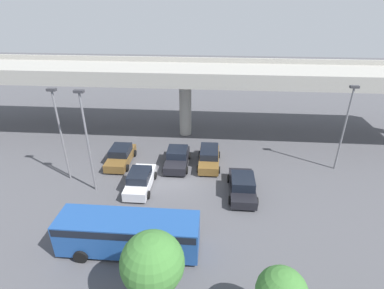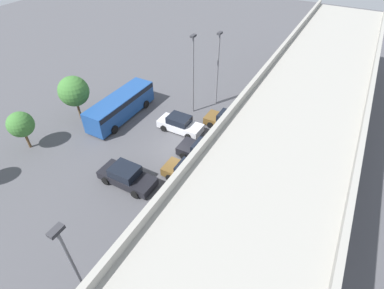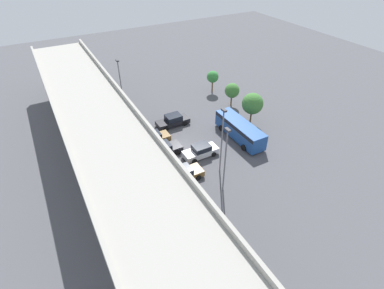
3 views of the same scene
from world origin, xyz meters
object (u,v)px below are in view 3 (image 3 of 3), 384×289
parked_car_3 (152,138)px  parked_car_1 (201,151)px  parked_car_0 (183,174)px  lamp_post_mid_lot (225,156)px  lamp_post_near_aisle (222,137)px  shuttle_bus (240,129)px  tree_front_left (253,104)px  lamp_post_by_overpass (120,80)px  tree_front_far_right (213,77)px  parked_car_4 (173,121)px  parked_car_2 (164,149)px  tree_front_centre (232,91)px

parked_car_3 → parked_car_1: bearing=-52.1°
parked_car_0 → parked_car_3: size_ratio=0.98×
lamp_post_mid_lot → lamp_post_near_aisle: bearing=-26.9°
shuttle_bus → tree_front_left: 4.72m
lamp_post_by_overpass → tree_front_far_right: size_ratio=2.05×
parked_car_3 → parked_car_4: size_ratio=0.95×
parked_car_2 → shuttle_bus: shuttle_bus is taller
parked_car_3 → tree_front_far_right: bearing=31.3°
parked_car_0 → lamp_post_near_aisle: bearing=-10.8°
parked_car_0 → tree_front_far_right: (17.55, -14.84, 2.05)m
parked_car_0 → shuttle_bus: 11.20m
lamp_post_near_aisle → tree_front_centre: (12.73, -10.49, -2.29)m
parked_car_4 → lamp_post_near_aisle: bearing=91.8°
shuttle_bus → lamp_post_mid_lot: lamp_post_mid_lot is taller
shuttle_bus → tree_front_left: bearing=121.9°
parked_car_2 → shuttle_bus: (-1.66, -10.53, 0.73)m
parked_car_0 → lamp_post_near_aisle: size_ratio=0.53×
parked_car_1 → tree_front_far_right: tree_front_far_right is taller
parked_car_3 → lamp_post_by_overpass: 12.14m
shuttle_bus → tree_front_left: size_ratio=1.81×
lamp_post_near_aisle → tree_front_centre: bearing=-39.5°
parked_car_3 → parked_car_2: bearing=-82.3°
lamp_post_mid_lot → tree_front_far_right: (21.19, -11.84, -1.93)m
parked_car_0 → tree_front_far_right: 23.07m
shuttle_bus → tree_front_centre: size_ratio=2.28×
shuttle_bus → lamp_post_mid_lot: 11.02m
parked_car_0 → parked_car_4: bearing=69.9°
parked_car_3 → lamp_post_near_aisle: lamp_post_near_aisle is taller
shuttle_bus → parked_car_4: bearing=-138.5°
lamp_post_by_overpass → shuttle_bus: bearing=-145.6°
shuttle_bus → parked_car_1: bearing=-82.2°
lamp_post_near_aisle → lamp_post_by_overpass: 21.23m
lamp_post_mid_lot → lamp_post_by_overpass: 23.71m
tree_front_far_right → parked_car_2: bearing=129.4°
parked_car_3 → tree_front_left: size_ratio=0.97×
parked_car_4 → tree_front_far_right: bearing=-149.0°
tree_front_left → tree_front_far_right: size_ratio=1.25×
shuttle_bus → tree_front_far_right: (13.85, -4.29, 1.31)m
shuttle_bus → tree_front_centre: 9.35m
lamp_post_by_overpass → tree_front_left: (-13.79, -14.77, -1.37)m
tree_front_left → tree_front_centre: tree_front_left is taller
lamp_post_near_aisle → lamp_post_by_overpass: size_ratio=1.08×
lamp_post_near_aisle → tree_front_left: size_ratio=1.77×
parked_car_1 → parked_car_2: parked_car_1 is taller
parked_car_2 → parked_car_3: 2.96m
tree_front_centre → lamp_post_mid_lot: bearing=142.5°
parked_car_4 → lamp_post_mid_lot: 15.27m
tree_front_left → parked_car_1: bearing=107.3°
lamp_post_mid_lot → lamp_post_by_overpass: bearing=8.5°
parked_car_0 → tree_front_left: (6.02, -14.28, 2.48)m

